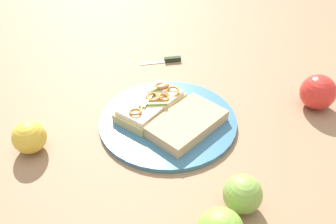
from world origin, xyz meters
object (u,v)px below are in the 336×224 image
at_px(bread_slice_side, 186,123).
at_px(apple_3, 29,137).
at_px(apple_0, 318,92).
at_px(apple_1, 243,194).
at_px(sandwich, 151,105).
at_px(knife, 167,60).
at_px(plate, 168,121).

xyz_separation_m(bread_slice_side, apple_3, (-0.08, -0.32, 0.01)).
relative_size(bread_slice_side, apple_0, 2.04).
bearing_deg(apple_1, bread_slice_side, 179.26).
height_order(sandwich, apple_0, apple_0).
bearing_deg(apple_3, apple_1, 46.26).
bearing_deg(apple_0, knife, -144.90).
bearing_deg(apple_3, knife, 117.95).
distance_m(bread_slice_side, apple_0, 0.32).
height_order(apple_0, apple_3, apple_0).
bearing_deg(apple_1, knife, 170.33).
relative_size(plate, apple_0, 3.74).
relative_size(plate, apple_1, 4.53).
relative_size(sandwich, apple_0, 2.27).
xyz_separation_m(sandwich, apple_0, (0.13, 0.37, 0.01)).
bearing_deg(sandwich, apple_0, -48.70).
height_order(apple_1, apple_3, same).
distance_m(plate, apple_1, 0.27).
bearing_deg(plate, apple_0, 75.72).
height_order(plate, apple_0, apple_0).
bearing_deg(knife, apple_3, 41.87).
xyz_separation_m(bread_slice_side, apple_0, (0.04, 0.32, 0.02)).
height_order(apple_1, knife, apple_1).
relative_size(apple_3, knife, 0.58).
distance_m(plate, knife, 0.27).
height_order(plate, sandwich, sandwich).
bearing_deg(apple_0, plate, -104.28).
xyz_separation_m(plate, bread_slice_side, (0.04, 0.02, 0.02)).
xyz_separation_m(apple_0, apple_3, (-0.12, -0.64, -0.01)).
xyz_separation_m(apple_0, apple_1, (0.17, -0.32, -0.01)).
bearing_deg(plate, apple_1, 4.59).
bearing_deg(bread_slice_side, apple_3, 143.24).
xyz_separation_m(sandwich, apple_1, (0.31, 0.04, 0.01)).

